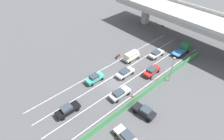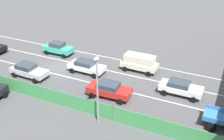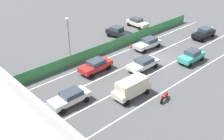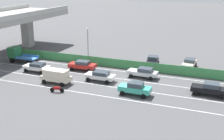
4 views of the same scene
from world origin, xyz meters
The scene contains 19 objects.
ground_plane centered at (0.00, 0.00, 0.00)m, with size 300.00×300.00×0.00m, color #4C4C4F.
lane_line_left_edge centered at (-5.36, 4.15, 0.00)m, with size 0.14×44.31×0.01m, color silver.
lane_line_mid_left centered at (-1.79, 4.15, 0.00)m, with size 0.14×44.31×0.01m, color silver.
lane_line_mid_right centered at (1.79, 4.15, 0.00)m, with size 0.14×44.31×0.01m, color silver.
lane_line_right_edge centered at (5.36, 4.15, 0.00)m, with size 0.14×44.31×0.01m, color silver.
green_fence centered at (6.97, 4.15, 0.77)m, with size 0.10×40.41×1.54m.
car_sedan_white centered at (-0.21, 3.91, 0.87)m, with size 2.08×4.52×1.54m.
car_sedan_black centered at (0.12, -11.66, 0.93)m, with size 2.03×4.67×1.72m.
car_sedan_silver centered at (3.69, -1.62, 0.89)m, with size 2.15×4.66×1.59m.
car_hatchback_white centered at (-0.07, 15.34, 0.87)m, with size 2.03×4.42×1.53m.
car_taxi_teal centered at (-3.35, -2.49, 0.95)m, with size 1.94×4.26×1.75m.
car_sedan_red centered at (3.54, 8.83, 0.91)m, with size 2.24×4.64×1.61m.
car_van_cream centered at (-3.43, 9.54, 1.18)m, with size 2.11×4.51×2.07m.
motorcycle centered at (-6.41, 7.56, 0.46)m, with size 0.75×1.91×0.93m.
parked_sedan_cream centered at (11.30, -7.58, 0.90)m, with size 4.42×2.22×1.61m.
parked_sedan_dark centered at (10.00, -1.46, 0.94)m, with size 4.54×2.43×1.77m.
traffic_light centered at (-5.44, 22.77, 3.51)m, with size 2.87×0.53×4.95m.
street_lamp centered at (7.73, 9.80, 3.94)m, with size 0.60×0.36×6.39m.
traffic_cone centered at (5.58, 0.20, 0.34)m, with size 0.47×0.47×0.72m.
Camera 3 is at (-19.81, 27.71, 16.77)m, focal length 42.58 mm.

